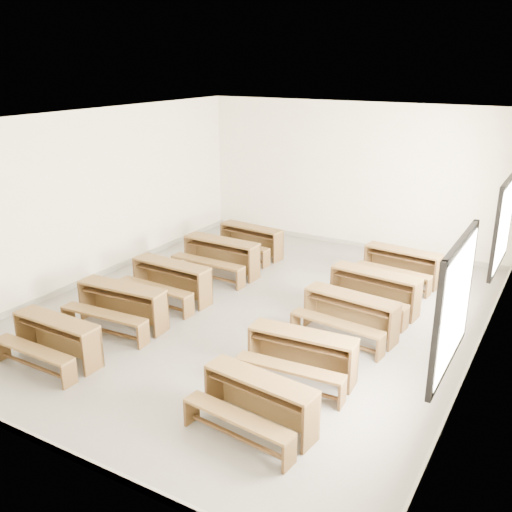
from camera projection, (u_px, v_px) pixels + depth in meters
The scene contains 11 objects.
room at pixel (261, 188), 8.89m from camera, with size 8.50×8.50×3.20m.
desk_set_0 at pixel (55, 337), 7.97m from camera, with size 1.41×0.75×0.63m.
desk_set_1 at pixel (121, 303), 9.01m from camera, with size 1.55×0.87×0.68m.
desk_set_2 at pixel (170, 279), 10.00m from camera, with size 1.54×0.85×0.68m.
desk_set_3 at pixel (220, 254), 11.19m from camera, with size 1.59×0.86×0.70m.
desk_set_4 at pixel (250, 239), 12.26m from camera, with size 1.51×0.90×0.65m.
desk_set_5 at pixel (258, 399), 6.51m from camera, with size 1.47×0.87×0.63m.
desk_set_6 at pixel (301, 353), 7.52m from camera, with size 1.49×0.85×0.65m.
desk_set_7 at pixel (349, 313), 8.69m from camera, with size 1.54×0.92×0.66m.
desk_set_8 at pixel (374, 289), 9.56m from camera, with size 1.58×0.94×0.68m.
desk_set_9 at pixel (401, 264), 10.80m from camera, with size 1.50×0.89×0.64m.
Camera 1 is at (4.39, -7.61, 4.05)m, focal length 40.00 mm.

